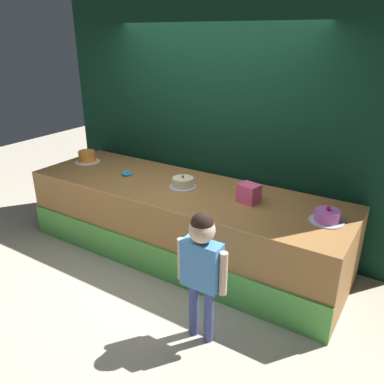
{
  "coord_description": "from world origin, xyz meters",
  "views": [
    {
      "loc": [
        2.21,
        -2.69,
        2.39
      ],
      "look_at": [
        0.27,
        0.34,
        0.9
      ],
      "focal_mm": 36.15,
      "sensor_mm": 36.0,
      "label": 1
    }
  ],
  "objects": [
    {
      "name": "pink_box",
      "position": [
        0.78,
        0.6,
        0.91
      ],
      "size": [
        0.23,
        0.2,
        0.19
      ],
      "primitive_type": "cube",
      "rotation": [
        0.0,
        0.0,
        -0.21
      ],
      "color": "#F65487",
      "rests_on": "stage_platform"
    },
    {
      "name": "child_figure",
      "position": [
        0.89,
        -0.49,
        0.75
      ],
      "size": [
        0.45,
        0.21,
        1.16
      ],
      "color": "#3F4C8C",
      "rests_on": "ground_plane"
    },
    {
      "name": "cake_center",
      "position": [
        0.0,
        0.58,
        0.87
      ],
      "size": [
        0.31,
        0.31,
        0.14
      ],
      "color": "silver",
      "rests_on": "stage_platform"
    },
    {
      "name": "donut",
      "position": [
        -0.78,
        0.54,
        0.84
      ],
      "size": [
        0.13,
        0.13,
        0.04
      ],
      "primitive_type": "torus",
      "color": "#3399D8",
      "rests_on": "stage_platform"
    },
    {
      "name": "stage_platform",
      "position": [
        0.0,
        0.56,
        0.41
      ],
      "size": [
        3.67,
        1.15,
        0.82
      ],
      "color": "#9E6B38",
      "rests_on": "ground_plane"
    },
    {
      "name": "cake_right",
      "position": [
        1.56,
        0.58,
        0.87
      ],
      "size": [
        0.31,
        0.31,
        0.15
      ],
      "color": "silver",
      "rests_on": "stage_platform"
    },
    {
      "name": "ground_plane",
      "position": [
        0.0,
        0.0,
        0.0
      ],
      "size": [
        12.0,
        12.0,
        0.0
      ],
      "primitive_type": "plane",
      "color": "#BCB29E"
    },
    {
      "name": "curtain_backdrop",
      "position": [
        0.0,
        1.23,
        1.41
      ],
      "size": [
        4.28,
        0.08,
        2.83
      ],
      "primitive_type": "cube",
      "color": "black",
      "rests_on": "ground_plane"
    },
    {
      "name": "cake_left",
      "position": [
        -1.56,
        0.65,
        0.89
      ],
      "size": [
        0.32,
        0.32,
        0.2
      ],
      "color": "white",
      "rests_on": "stage_platform"
    }
  ]
}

